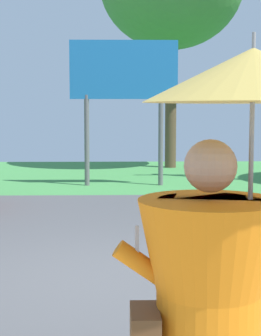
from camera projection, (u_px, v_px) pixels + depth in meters
ground_plane at (115, 226)px, 9.07m from camera, size 40.00×22.00×0.20m
monk_pedestrian at (216, 291)px, 2.35m from camera, size 1.03×0.90×2.13m
roadside_billboard at (124, 80)px, 13.44m from camera, size 2.60×0.12×3.50m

